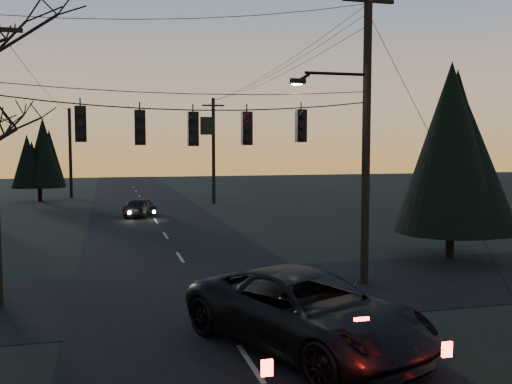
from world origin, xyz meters
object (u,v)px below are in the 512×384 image
object	(u,v)px
evergreen_right	(452,150)
sedan_oncoming_a	(140,207)
utility_pole_far_l	(71,198)
suv_near	(306,312)
utility_pole_far_r	(214,203)
utility_pole_right	(364,283)

from	to	relation	value
evergreen_right	sedan_oncoming_a	distance (m)	21.33
evergreen_right	utility_pole_far_l	bearing A→B (deg)	117.14
suv_near	evergreen_right	bearing A→B (deg)	18.36
utility_pole_far_r	evergreen_right	world-z (taller)	evergreen_right
utility_pole_right	suv_near	size ratio (longest dim) A/B	1.58
sedan_oncoming_a	utility_pole_right	bearing A→B (deg)	125.86
evergreen_right	sedan_oncoming_a	bearing A→B (deg)	123.75
utility_pole_far_r	evergreen_right	xyz separation A→B (m)	(5.35, -24.88, 4.50)
utility_pole_far_r	utility_pole_far_l	world-z (taller)	utility_pole_far_r
utility_pole_far_r	sedan_oncoming_a	distance (m)	9.77
utility_pole_right	utility_pole_far_r	size ratio (longest dim) A/B	1.18
utility_pole_right	utility_pole_far_l	bearing A→B (deg)	107.72
evergreen_right	suv_near	bearing A→B (deg)	-137.53
utility_pole_far_l	evergreen_right	bearing A→B (deg)	-62.86
utility_pole_right	suv_near	world-z (taller)	utility_pole_right
evergreen_right	suv_near	distance (m)	13.26
sedan_oncoming_a	utility_pole_far_l	bearing A→B (deg)	-52.56
utility_pole_right	evergreen_right	world-z (taller)	evergreen_right
utility_pole_right	suv_near	bearing A→B (deg)	-126.44
sedan_oncoming_a	evergreen_right	bearing A→B (deg)	142.57
utility_pole_far_r	sedan_oncoming_a	size ratio (longest dim) A/B	2.28
utility_pole_far_l	sedan_oncoming_a	world-z (taller)	utility_pole_far_l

